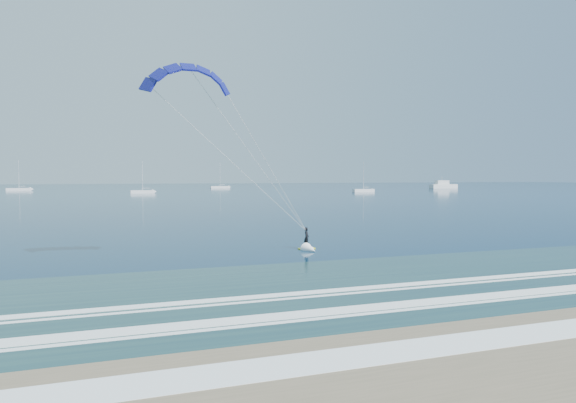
{
  "coord_description": "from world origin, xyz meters",
  "views": [
    {
      "loc": [
        -12.41,
        -16.3,
        6.41
      ],
      "look_at": [
        1.6,
        22.78,
        4.37
      ],
      "focal_mm": 32.0,
      "sensor_mm": 36.0,
      "label": 1
    }
  ],
  "objects_px": {
    "sailboat_2": "(143,192)",
    "sailboat_3": "(220,187)",
    "sailboat_1": "(19,189)",
    "motor_yacht": "(443,185)",
    "kitesurfer_rig": "(254,158)",
    "sailboat_4": "(363,190)"
  },
  "relations": [
    {
      "from": "sailboat_2",
      "to": "sailboat_3",
      "type": "height_order",
      "value": "sailboat_3"
    },
    {
      "from": "sailboat_1",
      "to": "sailboat_2",
      "type": "bearing_deg",
      "value": -48.97
    },
    {
      "from": "sailboat_3",
      "to": "sailboat_2",
      "type": "bearing_deg",
      "value": -122.1
    },
    {
      "from": "sailboat_2",
      "to": "motor_yacht",
      "type": "bearing_deg",
      "value": 10.86
    },
    {
      "from": "sailboat_1",
      "to": "sailboat_3",
      "type": "xyz_separation_m",
      "value": [
        94.5,
        14.92,
        0.0
      ]
    },
    {
      "from": "kitesurfer_rig",
      "to": "motor_yacht",
      "type": "relative_size",
      "value": 1.06
    },
    {
      "from": "motor_yacht",
      "to": "sailboat_4",
      "type": "bearing_deg",
      "value": -149.14
    },
    {
      "from": "motor_yacht",
      "to": "sailboat_3",
      "type": "bearing_deg",
      "value": 159.57
    },
    {
      "from": "kitesurfer_rig",
      "to": "sailboat_3",
      "type": "height_order",
      "value": "kitesurfer_rig"
    },
    {
      "from": "motor_yacht",
      "to": "sailboat_3",
      "type": "height_order",
      "value": "sailboat_3"
    },
    {
      "from": "motor_yacht",
      "to": "kitesurfer_rig",
      "type": "bearing_deg",
      "value": -129.81
    },
    {
      "from": "sailboat_1",
      "to": "sailboat_2",
      "type": "xyz_separation_m",
      "value": [
        49.48,
        -56.85,
        -0.01
      ]
    },
    {
      "from": "sailboat_1",
      "to": "sailboat_4",
      "type": "distance_m",
      "value": 152.63
    },
    {
      "from": "sailboat_2",
      "to": "sailboat_4",
      "type": "xyz_separation_m",
      "value": [
        86.87,
        -11.76,
        -0.0
      ]
    },
    {
      "from": "sailboat_3",
      "to": "sailboat_4",
      "type": "relative_size",
      "value": 1.12
    },
    {
      "from": "kitesurfer_rig",
      "to": "sailboat_1",
      "type": "distance_m",
      "value": 223.14
    },
    {
      "from": "motor_yacht",
      "to": "sailboat_1",
      "type": "xyz_separation_m",
      "value": [
        -206.38,
        26.76,
        -0.98
      ]
    },
    {
      "from": "sailboat_1",
      "to": "sailboat_4",
      "type": "relative_size",
      "value": 1.11
    },
    {
      "from": "motor_yacht",
      "to": "sailboat_2",
      "type": "distance_m",
      "value": 159.76
    },
    {
      "from": "motor_yacht",
      "to": "sailboat_1",
      "type": "distance_m",
      "value": 208.11
    },
    {
      "from": "sailboat_4",
      "to": "sailboat_2",
      "type": "bearing_deg",
      "value": 172.29
    },
    {
      "from": "kitesurfer_rig",
      "to": "motor_yacht",
      "type": "bearing_deg",
      "value": 50.19
    }
  ]
}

